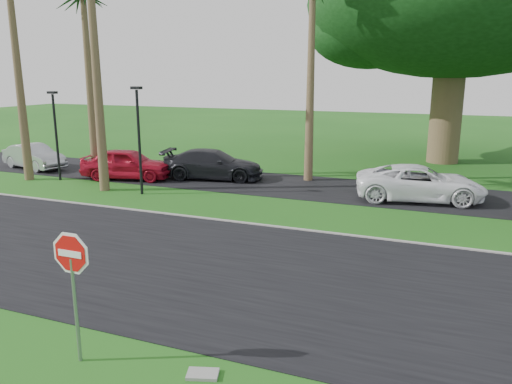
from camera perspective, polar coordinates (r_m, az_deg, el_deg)
The scene contains 13 objects.
ground at distance 12.62m, azimuth -12.12°, elevation -11.10°, with size 120.00×120.00×0.00m, color #195114.
road at distance 14.17m, azimuth -7.61°, elevation -8.06°, with size 120.00×8.00×0.02m, color black.
parking_strip at distance 23.49m, azimuth 4.97°, elevation 0.66°, with size 120.00×5.00×0.02m, color black.
curb at distance 17.60m, azimuth -1.16°, elevation -3.57°, with size 120.00×0.12×0.06m, color gray.
stop_sign_near at distance 9.49m, azimuth -20.24°, elevation -8.43°, with size 1.05×0.07×2.62m.
canopy_tree at distance 31.68m, azimuth 21.85°, elevation 19.35°, with size 16.50×16.50×13.12m.
streetlight_left at distance 26.32m, azimuth -21.92°, elevation 6.62°, with size 0.45×0.25×4.34m.
streetlight_right at distance 22.06m, azimuth -13.24°, elevation 6.50°, with size 0.45×0.25×4.64m.
car_silver at distance 30.26m, azimuth -24.04°, elevation 3.69°, with size 1.42×4.07×1.34m, color #A8ABAF.
car_red at distance 25.71m, azimuth -14.50°, elevation 3.12°, with size 1.82×4.51×1.54m, color #A60D21.
car_dark at distance 25.04m, azimuth -4.94°, elevation 3.14°, with size 2.04×5.02×1.46m, color black.
car_minivan at distance 21.77m, azimuth 18.25°, elevation 0.93°, with size 2.40×5.20×1.45m, color white.
utility_slab at distance 9.36m, azimuth -6.11°, elevation -19.99°, with size 0.55×0.35×0.06m, color gray.
Camera 1 is at (6.57, -9.45, 5.17)m, focal length 35.00 mm.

